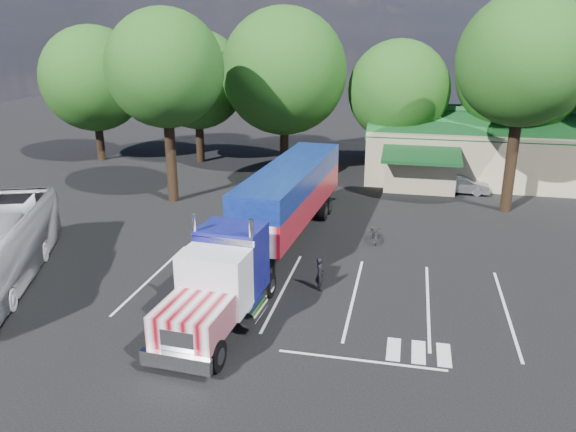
% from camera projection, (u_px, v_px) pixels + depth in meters
% --- Properties ---
extents(ground, '(120.00, 120.00, 0.00)m').
position_uv_depth(ground, '(307.00, 243.00, 31.01)').
color(ground, black).
rests_on(ground, ground).
extents(event_hall, '(24.20, 14.12, 5.55)m').
position_uv_depth(event_hall, '(521.00, 150.00, 44.00)').
color(event_hall, tan).
rests_on(event_hall, ground).
extents(tree_row_a, '(9.00, 9.00, 11.68)m').
position_uv_depth(tree_row_a, '(93.00, 79.00, 48.52)').
color(tree_row_a, black).
rests_on(tree_row_a, ground).
extents(tree_row_b, '(8.40, 8.40, 11.35)m').
position_uv_depth(tree_row_b, '(197.00, 80.00, 47.90)').
color(tree_row_b, black).
rests_on(tree_row_b, ground).
extents(tree_row_c, '(10.00, 10.00, 13.05)m').
position_uv_depth(tree_row_c, '(284.00, 72.00, 44.50)').
color(tree_row_c, black).
rests_on(tree_row_c, ground).
extents(tree_row_d, '(8.00, 8.00, 10.60)m').
position_uv_depth(tree_row_d, '(399.00, 91.00, 44.32)').
color(tree_row_d, black).
rests_on(tree_row_d, ground).
extents(tree_row_e, '(9.60, 9.60, 12.90)m').
position_uv_depth(tree_row_e, '(521.00, 73.00, 42.47)').
color(tree_row_e, black).
rests_on(tree_row_e, ground).
extents(tree_near_left, '(7.60, 7.60, 12.65)m').
position_uv_depth(tree_near_left, '(165.00, 69.00, 35.93)').
color(tree_near_left, black).
rests_on(tree_near_left, ground).
extents(tree_near_right, '(8.00, 8.00, 13.50)m').
position_uv_depth(tree_near_right, '(524.00, 60.00, 33.54)').
color(tree_near_right, black).
rests_on(tree_near_right, ground).
extents(semi_truck, '(4.17, 21.12, 4.40)m').
position_uv_depth(semi_truck, '(277.00, 210.00, 28.55)').
color(semi_truck, black).
rests_on(semi_truck, ground).
extents(woman, '(0.61, 0.68, 1.56)m').
position_uv_depth(woman, '(320.00, 274.00, 25.24)').
color(woman, black).
rests_on(woman, ground).
extents(bicycle, '(1.04, 1.96, 0.98)m').
position_uv_depth(bicycle, '(374.00, 233.00, 31.06)').
color(bicycle, black).
rests_on(bicycle, ground).
extents(silver_sedan, '(4.05, 1.59, 1.31)m').
position_uv_depth(silver_sedan, '(461.00, 184.00, 40.26)').
color(silver_sedan, '#9FA2A6').
rests_on(silver_sedan, ground).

